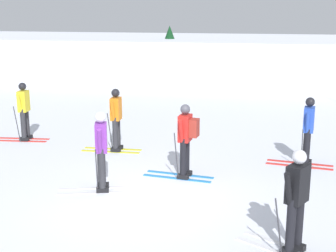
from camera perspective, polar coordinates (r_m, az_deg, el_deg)
name	(u,v)px	position (r m, az deg, el deg)	size (l,w,h in m)	color
ground_plane	(140,200)	(9.82, -3.41, -8.78)	(120.00, 120.00, 0.00)	silver
far_snow_ridge	(223,57)	(27.58, 6.60, 8.16)	(80.00, 9.08, 2.18)	silver
skier_blue	(308,130)	(12.07, 16.31, -0.42)	(1.63, 1.00, 1.71)	red
skier_black	(296,199)	(7.70, 14.99, -8.42)	(1.58, 1.11, 1.71)	silver
skier_orange	(116,118)	(12.88, -6.24, 0.95)	(1.62, 1.00, 1.71)	gold
skier_yellow	(24,110)	(14.49, -16.80, 1.87)	(1.63, 1.00, 1.71)	red
skier_purple	(101,149)	(10.07, -7.99, -2.76)	(1.64, 0.96, 1.71)	silver
skier_red	(186,137)	(10.74, 2.15, -1.37)	(1.63, 1.00, 1.71)	#237AC6
conifer_far_left	(170,47)	(26.24, 0.20, 9.40)	(1.71, 1.71, 2.88)	#513823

